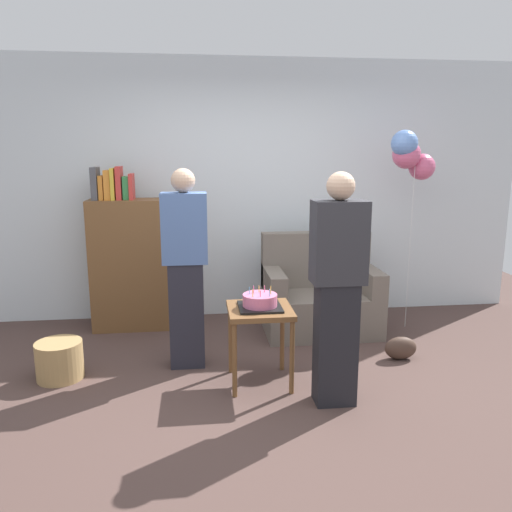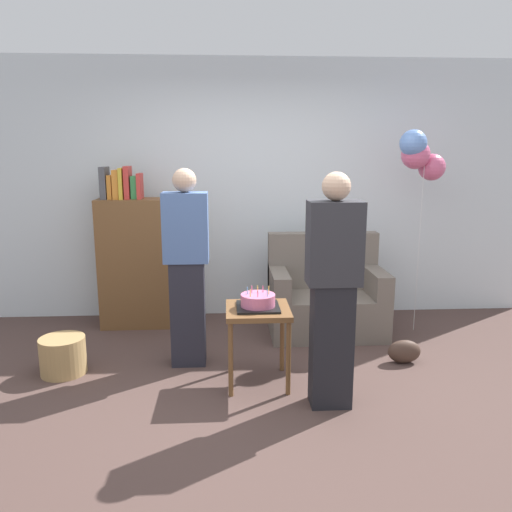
{
  "view_description": "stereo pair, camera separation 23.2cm",
  "coord_description": "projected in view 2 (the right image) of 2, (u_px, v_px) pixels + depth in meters",
  "views": [
    {
      "loc": [
        -0.52,
        -3.32,
        1.76
      ],
      "look_at": [
        -0.06,
        0.53,
        0.95
      ],
      "focal_mm": 35.31,
      "sensor_mm": 36.0,
      "label": 1
    },
    {
      "loc": [
        -0.29,
        -3.34,
        1.76
      ],
      "look_at": [
        -0.06,
        0.53,
        0.95
      ],
      "focal_mm": 35.31,
      "sensor_mm": 36.0,
      "label": 2
    }
  ],
  "objects": [
    {
      "name": "person_holding_cake",
      "position": [
        333.0,
        291.0,
        3.41
      ],
      "size": [
        0.36,
        0.22,
        1.63
      ],
      "rotation": [
        0.0,
        0.0,
        2.98
      ],
      "color": "black",
      "rests_on": "ground_plane"
    },
    {
      "name": "bookshelf",
      "position": [
        140.0,
        259.0,
        5.08
      ],
      "size": [
        0.8,
        0.36,
        1.62
      ],
      "color": "brown",
      "rests_on": "ground_plane"
    },
    {
      "name": "wall_back",
      "position": [
        254.0,
        190.0,
        5.37
      ],
      "size": [
        6.0,
        0.1,
        2.7
      ],
      "primitive_type": "cube",
      "color": "silver",
      "rests_on": "ground_plane"
    },
    {
      "name": "wicker_basket",
      "position": [
        63.0,
        355.0,
        4.04
      ],
      "size": [
        0.36,
        0.36,
        0.3
      ],
      "primitive_type": "cylinder",
      "color": "#A88451",
      "rests_on": "ground_plane"
    },
    {
      "name": "couch",
      "position": [
        326.0,
        298.0,
        4.95
      ],
      "size": [
        1.1,
        0.7,
        0.96
      ],
      "color": "#6B6056",
      "rests_on": "ground_plane"
    },
    {
      "name": "balloon_bunch",
      "position": [
        420.0,
        155.0,
        4.75
      ],
      "size": [
        0.48,
        0.35,
        1.96
      ],
      "color": "silver",
      "rests_on": "ground_plane"
    },
    {
      "name": "ground_plane",
      "position": [
        269.0,
        399.0,
        3.64
      ],
      "size": [
        8.0,
        8.0,
        0.0
      ],
      "primitive_type": "plane",
      "color": "#4C3833"
    },
    {
      "name": "birthday_cake",
      "position": [
        258.0,
        302.0,
        3.77
      ],
      "size": [
        0.32,
        0.32,
        0.17
      ],
      "color": "black",
      "rests_on": "side_table"
    },
    {
      "name": "side_table",
      "position": [
        258.0,
        320.0,
        3.8
      ],
      "size": [
        0.48,
        0.48,
        0.6
      ],
      "color": "brown",
      "rests_on": "ground_plane"
    },
    {
      "name": "handbag",
      "position": [
        404.0,
        351.0,
        4.25
      ],
      "size": [
        0.28,
        0.14,
        0.2
      ],
      "primitive_type": "ellipsoid",
      "color": "#473328",
      "rests_on": "ground_plane"
    },
    {
      "name": "person_blowing_candles",
      "position": [
        187.0,
        267.0,
        4.09
      ],
      "size": [
        0.36,
        0.22,
        1.63
      ],
      "rotation": [
        0.0,
        0.0,
        -0.39
      ],
      "color": "#23232D",
      "rests_on": "ground_plane"
    }
  ]
}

